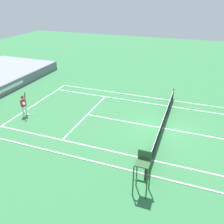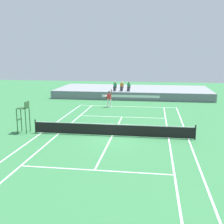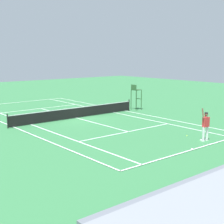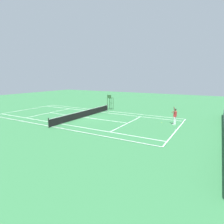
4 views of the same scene
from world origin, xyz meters
The scene contains 11 objects.
ground_plane centered at (0.00, 0.00, 0.00)m, with size 80.00×80.00×0.00m, color #337542.
court centered at (0.00, 0.00, 0.01)m, with size 11.08×23.88×0.03m.
net centered at (0.00, 0.00, 0.52)m, with size 11.98×0.10×1.07m.
barrier_wall centered at (0.00, 16.15, 0.53)m, with size 21.19×0.25×1.06m.
bleacher_platform centered at (0.00, 20.71, 0.53)m, with size 21.19×8.88×1.06m, color gray.
spectator_seated_0 centered at (-2.17, 17.30, 1.67)m, with size 0.44×0.60×1.27m.
spectator_seated_1 centered at (-1.27, 17.30, 1.67)m, with size 0.44×0.60×1.27m.
spectator_seated_2 centered at (-0.35, 17.30, 1.67)m, with size 0.44×0.60×1.27m.
tennis_player centered at (-1.99, 11.22, 0.99)m, with size 0.80×0.62×2.08m.
tennis_ball centered at (-2.14, 9.74, 0.03)m, with size 0.07×0.07×0.07m, color #D1E533.
umpire_chair centered at (-6.82, 0.00, 1.56)m, with size 0.77×0.77×2.44m.
Camera 2 is at (2.97, -20.31, 6.10)m, focal length 46.33 mm.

